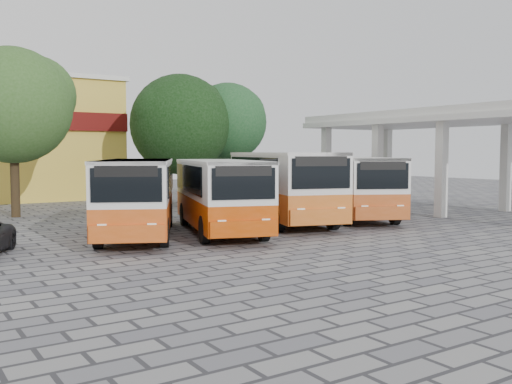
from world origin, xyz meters
TOP-DOWN VIEW (x-y plane):
  - ground at (0.00, 0.00)m, footprint 90.00×90.00m
  - terminal_shelter at (10.50, 4.00)m, footprint 6.80×15.80m
  - bus_far_left at (-7.03, 3.89)m, footprint 5.76×8.70m
  - bus_centre_left at (-3.90, 3.10)m, footprint 4.82×8.52m
  - bus_centre_right at (0.08, 4.35)m, footprint 5.13×9.39m
  - bus_far_right at (3.94, 3.87)m, footprint 5.81×8.81m
  - tree_left at (-9.54, 13.46)m, footprint 5.96×5.67m
  - tree_middle at (0.62, 15.86)m, footprint 6.53×6.22m
  - tree_right at (4.14, 16.03)m, footprint 5.36×5.11m

SIDE VIEW (x-z plane):
  - ground at x=0.00m, z-range 0.00..0.00m
  - bus_centre_left at x=-3.90m, z-range 0.23..3.11m
  - bus_far_left at x=-7.03m, z-range 0.23..3.15m
  - bus_far_right at x=3.94m, z-range 0.23..3.19m
  - bus_centre_right at x=0.08m, z-range 0.25..3.44m
  - terminal_shelter at x=10.50m, z-range 2.21..7.61m
  - tree_middle at x=0.62m, z-range 1.11..9.13m
  - tree_right at x=4.14m, z-range 1.48..9.23m
  - tree_left at x=-9.54m, z-range 1.51..9.82m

